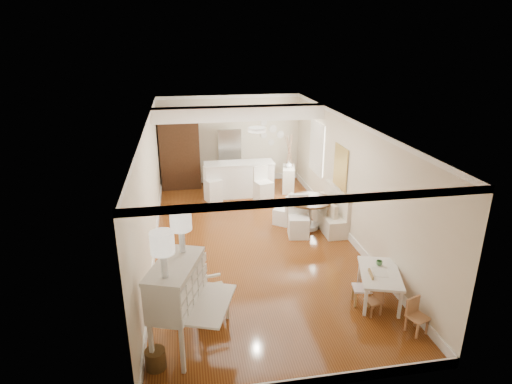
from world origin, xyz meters
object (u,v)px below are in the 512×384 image
object	(u,v)px
kids_chair_c	(418,317)
breakfast_counter	(239,179)
kids_chair_b	(362,288)
slip_chair_far	(283,209)
pantry_cabinet	(180,152)
slip_chair_near	(299,217)
kids_chair_a	(373,301)
kids_table	(379,286)
bar_stool_right	(264,186)
gustavian_armchair	(212,291)
fridge	(241,157)
secretary_bureau	(178,306)
sideboard	(288,179)
bar_stool_left	(213,184)
dining_table	(309,214)
wicker_basket	(156,359)

from	to	relation	value
kids_chair_c	breakfast_counter	bearing A→B (deg)	86.00
kids_chair_b	slip_chair_far	size ratio (longest dim) A/B	0.79
kids_chair_c	pantry_cabinet	world-z (taller)	pantry_cabinet
kids_chair_c	slip_chair_near	xyz separation A→B (m)	(-0.95, 3.77, 0.20)
breakfast_counter	pantry_cabinet	size ratio (longest dim) A/B	0.89
kids_chair_a	kids_table	bearing A→B (deg)	131.09
slip_chair_near	bar_stool_right	xyz separation A→B (m)	(-0.44, 2.11, 0.05)
kids_table	slip_chair_near	xyz separation A→B (m)	(-0.73, 2.80, 0.21)
gustavian_armchair	fridge	xyz separation A→B (m)	(1.44, 6.76, 0.44)
kids_chair_a	pantry_cabinet	distance (m)	7.96
gustavian_armchair	pantry_cabinet	bearing A→B (deg)	-6.60
kids_chair_a	breakfast_counter	xyz separation A→B (m)	(-1.48, 6.16, 0.26)
secretary_bureau	kids_table	size ratio (longest dim) A/B	1.28
secretary_bureau	slip_chair_far	distance (m)	4.97
breakfast_counter	sideboard	distance (m)	1.56
bar_stool_left	bar_stool_right	xyz separation A→B (m)	(1.37, -0.55, 0.04)
kids_chair_c	breakfast_counter	size ratio (longest dim) A/B	0.29
fridge	sideboard	size ratio (longest dim) A/B	2.28
gustavian_armchair	slip_chair_far	bearing A→B (deg)	-40.94
secretary_bureau	kids_chair_c	bearing A→B (deg)	14.83
fridge	sideboard	xyz separation A→B (m)	(1.35, -0.89, -0.52)
kids_chair_a	breakfast_counter	distance (m)	6.34
gustavian_armchair	kids_chair_b	world-z (taller)	gustavian_armchair
secretary_bureau	kids_table	xyz separation A→B (m)	(3.55, 0.66, -0.45)
kids_chair_c	dining_table	bearing A→B (deg)	77.67
dining_table	kids_chair_b	bearing A→B (deg)	-89.72
kids_table	bar_stool_left	distance (m)	6.04
kids_chair_b	dining_table	world-z (taller)	dining_table
secretary_bureau	wicker_basket	distance (m)	0.78
kids_chair_c	bar_stool_right	distance (m)	6.05
kids_chair_b	fridge	world-z (taller)	fridge
wicker_basket	pantry_cabinet	size ratio (longest dim) A/B	0.13
secretary_bureau	fridge	world-z (taller)	fridge
slip_chair_far	breakfast_counter	world-z (taller)	breakfast_counter
slip_chair_near	breakfast_counter	bearing A→B (deg)	117.26
slip_chair_near	pantry_cabinet	xyz separation A→B (m)	(-2.71, 4.07, 0.65)
secretary_bureau	gustavian_armchair	world-z (taller)	secretary_bureau
bar_stool_right	gustavian_armchair	bearing A→B (deg)	-127.86
bar_stool_right	fridge	xyz separation A→B (m)	(-0.37, 1.93, 0.35)
kids_table	kids_chair_b	xyz separation A→B (m)	(-0.34, -0.05, 0.04)
kids_table	kids_chair_b	bearing A→B (deg)	-171.58
gustavian_armchair	bar_stool_right	world-z (taller)	bar_stool_right
dining_table	pantry_cabinet	size ratio (longest dim) A/B	0.49
gustavian_armchair	bar_stool_left	size ratio (longest dim) A/B	0.89
kids_table	kids_chair_a	world-z (taller)	kids_table
gustavian_armchair	kids_chair_c	size ratio (longest dim) A/B	1.52
slip_chair_far	wicker_basket	bearing A→B (deg)	4.07
breakfast_counter	bar_stool_left	xyz separation A→B (m)	(-0.81, -0.32, -0.00)
slip_chair_far	fridge	size ratio (longest dim) A/B	0.45
kids_chair_a	kids_chair_c	size ratio (longest dim) A/B	0.85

